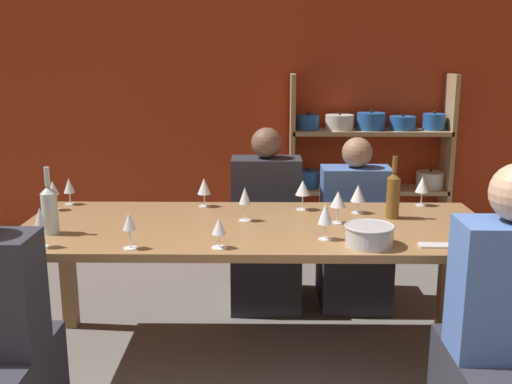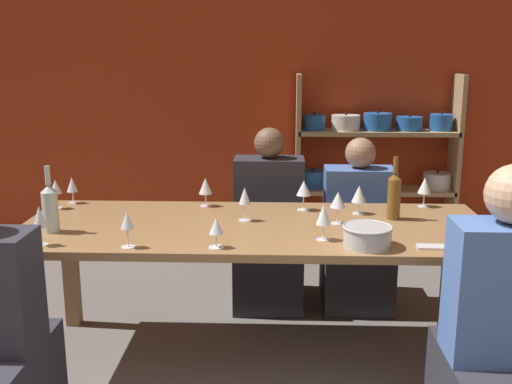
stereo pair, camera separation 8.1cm
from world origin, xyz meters
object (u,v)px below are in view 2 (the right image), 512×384
Objects in this scene: wine_glass_white_c at (338,201)px; wine_glass_white_d at (304,189)px; wine_bottle_green at (394,195)px; wine_glass_empty_a at (127,222)px; wine_glass_red_a at (323,216)px; wine_glass_red_b at (40,218)px; person_far_a at (357,245)px; person_near_b at (498,365)px; dining_table at (255,240)px; wine_bottle_dark at (50,207)px; wine_glass_empty_e at (72,185)px; wine_glass_red_c at (56,188)px; person_far_b at (269,241)px; mixing_bowl at (367,235)px; wine_glass_empty_c at (359,194)px; wine_glass_empty_d at (216,227)px; wine_glass_white_b at (245,197)px; shelf_unit at (376,180)px; wine_glass_white_a at (425,186)px; wine_glass_empty_b at (205,186)px; cell_phone at (434,247)px.

wine_glass_white_d is (-0.17, 0.27, -0.00)m from wine_glass_white_c.
wine_glass_empty_a is (-1.30, -0.53, -0.01)m from wine_bottle_green.
wine_glass_red_a is 1.31m from wine_glass_red_b.
person_far_a is 1.68m from person_near_b.
person_far_a reaches higher than wine_glass_white_c.
person_far_a reaches higher than wine_glass_red_b.
wine_glass_white_d is at bearing 49.17° from dining_table.
wine_bottle_dark is 1.97m from person_far_a.
wine_bottle_green reaches higher than wine_glass_empty_e.
person_far_b reaches higher than wine_glass_red_c.
wine_glass_red_b is at bearing -81.65° from wine_bottle_dark.
mixing_bowl is at bearing 131.62° from person_near_b.
wine_glass_empty_c is 0.93× the size of wine_glass_white_c.
wine_glass_empty_d is 1.27m from person_far_b.
wine_glass_empty_e is at bearing 162.12° from wine_glass_white_b.
person_far_b reaches higher than wine_glass_empty_c.
person_far_a is (0.38, 0.50, -0.49)m from wine_glass_white_d.
wine_glass_red_b is 1.41m from wine_glass_white_d.
wine_glass_red_b is 1.32× the size of wine_glass_empty_d.
shelf_unit reaches higher than wine_glass_white_a.
wine_glass_red_a is 1.57m from wine_glass_red_c.
wine_glass_empty_e is (-0.79, 0.04, -0.01)m from wine_glass_empty_b.
wine_glass_white_a is (0.96, 0.40, 0.20)m from dining_table.
person_far_a is at bearing -178.78° from person_far_b.
shelf_unit is 2.13m from wine_glass_white_b.
person_far_a is at bearing 24.70° from wine_glass_empty_b.
shelf_unit is 8.79× the size of wine_glass_empty_b.
wine_glass_white_a is at bearing -0.06° from wine_glass_empty_e.
person_near_b is at bearing -18.74° from wine_bottle_dark.
wine_glass_empty_a is at bearing 44.73° from person_far_a.
wine_glass_red_b is 0.17× the size of person_far_a.
wine_glass_white_c reaches higher than mixing_bowl.
dining_table is 14.11× the size of wine_glass_white_a.
wine_glass_red_c is (-0.58, 0.67, -0.00)m from wine_glass_empty_a.
person_far_a is (-0.09, 0.67, -0.50)m from wine_bottle_green.
wine_glass_white_b is at bearing 138.63° from person_near_b.
wine_glass_red_b is at bearing -178.30° from mixing_bowl.
dining_table is at bearing 147.70° from mixing_bowl.
wine_glass_white_b is 0.16× the size of person_far_b.
wine_bottle_dark is 0.49m from wine_glass_empty_a.
mixing_bowl is at bearing 3.05° from wine_glass_empty_a.
wine_bottle_dark is at bearing -172.08° from wine_glass_white_c.
wine_glass_empty_b is at bearing -178.37° from wine_glass_white_a.
person_near_b is (0.02, -1.24, -0.43)m from wine_glass_white_a.
dining_table is at bearing -175.60° from wine_glass_white_c.
wine_glass_red_b is 1.23× the size of cell_phone.
wine_glass_white_a is (0.23, 0.27, -0.01)m from wine_bottle_green.
wine_glass_empty_b is at bearing 167.25° from wine_bottle_green.
shelf_unit is 8.57× the size of wine_glass_white_d.
cell_phone is (1.93, -0.75, -0.10)m from wine_glass_empty_e.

